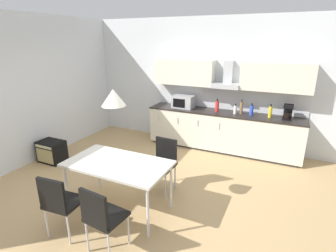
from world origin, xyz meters
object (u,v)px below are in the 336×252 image
object	(u,v)px
bottle_brown	(241,108)
bottle_yellow	(270,112)
chair_far_right	(164,159)
bottle_red	(217,106)
chair_near_left	(59,200)
pendant_lamp	(113,98)
microwave	(183,102)
coffee_maker	(288,112)
bottle_blue	(252,110)
guitar_amp	(52,151)
dining_table	(118,166)
chair_near_right	(101,214)
bottle_white	(235,110)

from	to	relation	value
bottle_brown	bottle_yellow	distance (m)	0.59
bottle_yellow	chair_far_right	xyz separation A→B (m)	(-1.43, -2.01, -0.47)
bottle_red	chair_near_left	distance (m)	3.77
pendant_lamp	microwave	bearing A→B (deg)	93.02
coffee_maker	bottle_red	bearing A→B (deg)	-178.87
bottle_brown	bottle_blue	world-z (taller)	bottle_brown
bottle_yellow	pendant_lamp	xyz separation A→B (m)	(-1.76, -2.80, 0.68)
bottle_red	bottle_blue	bearing A→B (deg)	1.57
bottle_red	guitar_amp	world-z (taller)	bottle_red
dining_table	chair_near_right	size ratio (longest dim) A/B	1.68
dining_table	guitar_amp	bearing A→B (deg)	161.54
chair_near_right	microwave	bearing A→B (deg)	97.39
chair_near_left	bottle_yellow	bearing A→B (deg)	59.92
bottle_white	chair_near_right	distance (m)	3.68
bottle_yellow	chair_near_left	distance (m)	4.18
bottle_white	chair_near_right	world-z (taller)	bottle_white
microwave	chair_near_right	size ratio (longest dim) A/B	0.55
microwave	bottle_red	distance (m)	0.80
bottle_brown	chair_near_left	world-z (taller)	bottle_brown
bottle_white	dining_table	xyz separation A→B (m)	(-1.06, -2.79, -0.27)
bottle_white	coffee_maker	bearing A→B (deg)	3.36
bottle_red	dining_table	distance (m)	2.91
microwave	coffee_maker	size ratio (longest dim) A/B	1.60
microwave	bottle_yellow	size ratio (longest dim) A/B	1.70
bottle_white	guitar_amp	world-z (taller)	bottle_white
chair_near_right	pendant_lamp	size ratio (longest dim) A/B	2.72
bottle_white	bottle_blue	world-z (taller)	bottle_blue
bottle_white	pendant_lamp	size ratio (longest dim) A/B	0.69
bottle_red	dining_table	bearing A→B (deg)	-103.06
bottle_blue	bottle_brown	bearing A→B (deg)	178.90
bottle_brown	chair_near_left	distance (m)	3.96
coffee_maker	bottle_brown	size ratio (longest dim) A/B	0.95
coffee_maker	bottle_blue	xyz separation A→B (m)	(-0.70, -0.01, -0.04)
bottle_yellow	chair_near_left	bearing A→B (deg)	-120.08
coffee_maker	bottle_red	world-z (taller)	coffee_maker
chair_near_right	pendant_lamp	world-z (taller)	pendant_lamp
guitar_amp	pendant_lamp	distance (m)	2.74
bottle_white	dining_table	size ratio (longest dim) A/B	0.15
bottle_yellow	guitar_amp	size ratio (longest dim) A/B	0.54
bottle_brown	bottle_blue	bearing A→B (deg)	-1.10
microwave	chair_far_right	distance (m)	2.15
bottle_blue	bottle_yellow	distance (m)	0.37
bottle_blue	bottle_yellow	size ratio (longest dim) A/B	0.88
coffee_maker	bottle_white	distance (m)	1.03
chair_near_left	pendant_lamp	distance (m)	1.44
microwave	bottle_red	size ratio (longest dim) A/B	1.69
microwave	bottle_red	xyz separation A→B (m)	(0.80, -0.00, -0.02)
bottle_blue	coffee_maker	bearing A→B (deg)	0.66
chair_near_right	dining_table	bearing A→B (deg)	112.07
chair_far_right	chair_near_right	distance (m)	1.58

